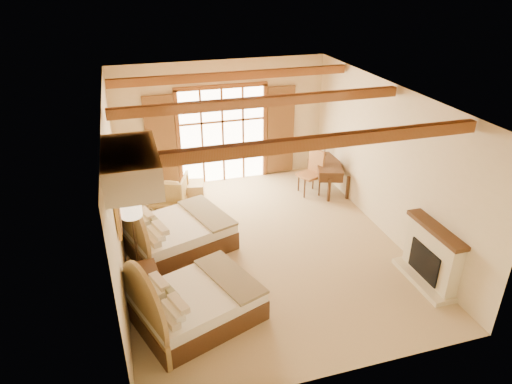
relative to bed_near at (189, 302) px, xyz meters
name	(u,v)px	position (x,y,z in m)	size (l,w,h in m)	color
floor	(261,246)	(1.78, 1.79, -0.38)	(7.00, 7.00, 0.00)	tan
wall_back	(222,123)	(1.78, 5.29, 1.22)	(5.50, 5.50, 0.00)	beige
wall_left	(115,195)	(-0.97, 1.79, 1.22)	(7.00, 7.00, 0.00)	beige
wall_right	(387,161)	(4.53, 1.79, 1.22)	(7.00, 7.00, 0.00)	beige
ceiling	(262,95)	(1.78, 1.79, 2.82)	(7.00, 7.00, 0.00)	#B77632
ceiling_beams	(262,102)	(1.78, 1.79, 2.70)	(5.39, 4.60, 0.18)	brown
french_doors	(223,136)	(1.78, 5.23, 0.87)	(3.95, 0.08, 2.60)	white
fireplace	(430,258)	(4.38, -0.21, 0.13)	(0.46, 1.40, 1.16)	beige
painting	(117,206)	(-0.92, 1.04, 1.37)	(0.06, 0.95, 0.75)	#EFB655
canopy_valance	(131,166)	(-0.62, -0.21, 2.57)	(0.70, 1.40, 0.45)	beige
bed_near	(189,302)	(0.00, 0.00, 0.00)	(2.35, 1.99, 1.25)	#492C1B
bed_far	(171,232)	(-0.01, 2.21, 0.02)	(2.45, 2.06, 1.32)	#492C1B
nightstand	(143,285)	(-0.69, 0.72, -0.05)	(0.55, 0.55, 0.66)	#492C1B
floor_lamp	(131,214)	(-0.72, 1.24, 1.10)	(0.37, 0.37, 1.74)	#392C1B
armchair	(169,190)	(0.19, 4.20, 0.01)	(0.82, 0.85, 0.77)	tan
ottoman	(193,190)	(0.80, 4.44, -0.18)	(0.53, 0.53, 0.38)	tan
desk	(328,174)	(4.23, 3.90, 0.03)	(1.03, 1.54, 0.76)	#492C1B
desk_chair	(310,180)	(3.71, 3.79, -0.02)	(0.67, 0.65, 1.15)	olive
desk_lamp	(325,145)	(4.33, 4.37, 0.66)	(0.18, 0.18, 0.37)	#392C1B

